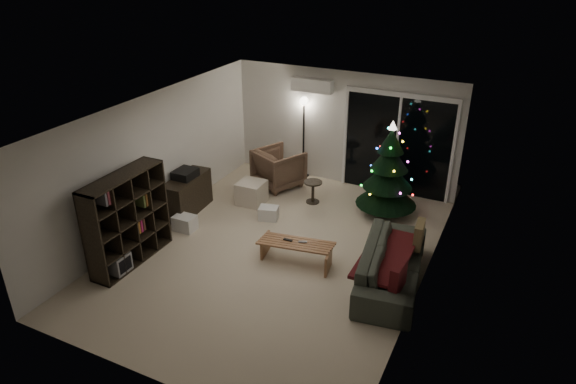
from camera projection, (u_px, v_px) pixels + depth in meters
name	position (u px, v px, depth m)	size (l,w,h in m)	color
room	(333.00, 172.00, 9.55)	(6.50, 7.51, 2.60)	beige
bookshelf	(118.00, 217.00, 8.46)	(0.40, 1.58, 1.58)	black
media_cabinet	(187.00, 195.00, 10.15)	(0.45, 1.19, 0.75)	black
stereo	(185.00, 174.00, 9.95)	(0.38, 0.45, 0.16)	black
armchair	(279.00, 168.00, 11.21)	(0.90, 0.93, 0.84)	brown
ottoman	(252.00, 193.00, 10.54)	(0.52, 0.52, 0.47)	beige
cardboard_box_a	(185.00, 223.00, 9.59)	(0.40, 0.30, 0.29)	white
cardboard_box_b	(269.00, 213.00, 9.97)	(0.37, 0.27, 0.26)	white
side_table	(313.00, 192.00, 10.57)	(0.38, 0.38, 0.47)	black
floor_lamp	(304.00, 139.00, 11.51)	(0.29, 0.29, 1.79)	black
sofa	(392.00, 265.00, 8.02)	(2.24, 0.88, 0.65)	#262624
sofa_throw	(386.00, 255.00, 8.00)	(0.70, 1.62, 0.05)	#4E100A
cushion_a	(419.00, 235.00, 8.33)	(0.13, 0.43, 0.43)	brown
cushion_b	(398.00, 277.00, 7.28)	(0.13, 0.43, 0.43)	#4E100A
coffee_table	(296.00, 252.00, 8.59)	(1.23, 0.43, 0.39)	brown
remote_a	(288.00, 240.00, 8.56)	(0.15, 0.05, 0.02)	black
remote_b	(303.00, 242.00, 8.50)	(0.14, 0.04, 0.02)	slate
christmas_tree	(389.00, 169.00, 9.81)	(1.19, 1.19, 1.92)	black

